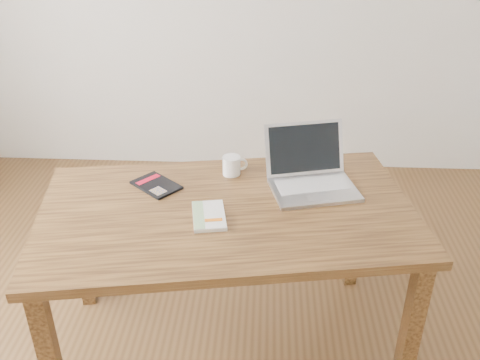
{
  "coord_description": "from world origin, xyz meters",
  "views": [
    {
      "loc": [
        0.21,
        -1.64,
        1.91
      ],
      "look_at": [
        0.11,
        0.24,
        0.85
      ],
      "focal_mm": 40.0,
      "sensor_mm": 36.0,
      "label": 1
    }
  ],
  "objects_px": {
    "desk": "(227,227)",
    "laptop": "(311,175)",
    "coffee_mug": "(232,165)",
    "white_guidebook": "(209,216)",
    "black_guidebook": "(156,185)"
  },
  "relations": [
    {
      "from": "coffee_mug",
      "to": "black_guidebook",
      "type": "bearing_deg",
      "value": -175.81
    },
    {
      "from": "laptop",
      "to": "coffee_mug",
      "type": "height_order",
      "value": "laptop"
    },
    {
      "from": "desk",
      "to": "laptop",
      "type": "height_order",
      "value": "laptop"
    },
    {
      "from": "coffee_mug",
      "to": "desk",
      "type": "bearing_deg",
      "value": -107.93
    },
    {
      "from": "desk",
      "to": "black_guidebook",
      "type": "distance_m",
      "value": 0.37
    },
    {
      "from": "white_guidebook",
      "to": "laptop",
      "type": "bearing_deg",
      "value": 24.43
    },
    {
      "from": "white_guidebook",
      "to": "coffee_mug",
      "type": "distance_m",
      "value": 0.37
    },
    {
      "from": "black_guidebook",
      "to": "desk",
      "type": "bearing_deg",
      "value": -75.7
    },
    {
      "from": "desk",
      "to": "laptop",
      "type": "bearing_deg",
      "value": 21.78
    },
    {
      "from": "black_guidebook",
      "to": "white_guidebook",
      "type": "bearing_deg",
      "value": -91.28
    },
    {
      "from": "desk",
      "to": "black_guidebook",
      "type": "height_order",
      "value": "black_guidebook"
    },
    {
      "from": "white_guidebook",
      "to": "black_guidebook",
      "type": "bearing_deg",
      "value": 127.56
    },
    {
      "from": "coffee_mug",
      "to": "white_guidebook",
      "type": "bearing_deg",
      "value": -118.13
    },
    {
      "from": "white_guidebook",
      "to": "black_guidebook",
      "type": "relative_size",
      "value": 0.92
    },
    {
      "from": "desk",
      "to": "black_guidebook",
      "type": "bearing_deg",
      "value": 143.5
    }
  ]
}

